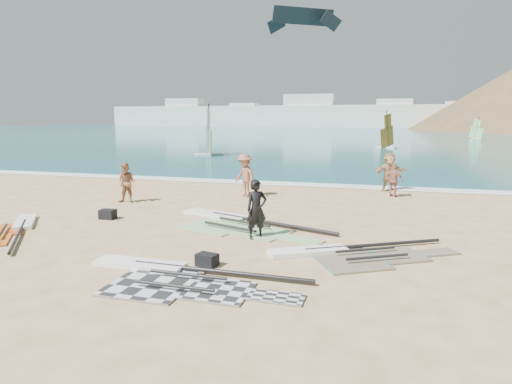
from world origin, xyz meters
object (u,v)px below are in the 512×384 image
(rig_orange, at_px, (349,254))
(beachgoer_back, at_px, (394,180))
(rig_grey, at_px, (171,276))
(person_wetsuit, at_px, (257,209))
(gear_bag_far, at_px, (207,260))
(beachgoer_right, at_px, (389,172))
(rig_green, at_px, (234,223))
(gear_bag_near, at_px, (108,214))
(beachgoer_left, at_px, (127,183))
(rig_red, at_px, (7,230))
(beachgoer_mid, at_px, (245,175))

(rig_orange, bearing_deg, beachgoer_back, 51.97)
(rig_grey, xyz_separation_m, person_wetsuit, (1.01, 3.69, 0.85))
(gear_bag_far, bearing_deg, beachgoer_right, 69.94)
(rig_green, bearing_deg, rig_orange, -11.59)
(gear_bag_near, relative_size, beachgoer_right, 0.28)
(rig_orange, relative_size, beachgoer_left, 2.92)
(rig_green, bearing_deg, rig_red, -137.01)
(rig_green, bearing_deg, gear_bag_far, -61.12)
(rig_grey, xyz_separation_m, gear_bag_near, (-4.87, 4.67, 0.12))
(person_wetsuit, distance_m, beachgoer_mid, 7.02)
(rig_green, height_order, rig_orange, rig_green)
(rig_green, distance_m, rig_red, 7.32)
(rig_orange, bearing_deg, person_wetsuit, 132.32)
(gear_bag_far, bearing_deg, person_wetsuit, 78.93)
(rig_red, distance_m, beachgoer_right, 16.52)
(gear_bag_near, xyz_separation_m, beachgoer_back, (10.12, 7.34, 0.60))
(gear_bag_far, bearing_deg, gear_bag_near, 145.60)
(rig_green, height_order, beachgoer_mid, beachgoer_mid)
(gear_bag_near, distance_m, beachgoer_right, 13.36)
(rig_red, height_order, beachgoer_right, beachgoer_right)
(rig_green, height_order, beachgoer_right, beachgoer_right)
(rig_grey, relative_size, rig_red, 1.19)
(person_wetsuit, bearing_deg, beachgoer_mid, 70.91)
(beachgoer_right, bearing_deg, beachgoer_mid, 176.40)
(gear_bag_near, bearing_deg, rig_grey, -43.77)
(person_wetsuit, relative_size, beachgoer_left, 1.04)
(rig_grey, bearing_deg, beachgoer_left, 128.59)
(rig_red, bearing_deg, rig_green, 75.37)
(rig_red, xyz_separation_m, beachgoer_mid, (5.53, 8.04, 0.95))
(beachgoer_back, height_order, beachgoer_right, beachgoer_right)
(gear_bag_far, height_order, beachgoer_mid, beachgoer_mid)
(gear_bag_far, bearing_deg, rig_red, 170.48)
(beachgoer_mid, bearing_deg, rig_grey, -44.58)
(rig_green, bearing_deg, beachgoer_mid, 122.34)
(gear_bag_near, relative_size, beachgoer_mid, 0.27)
(rig_green, distance_m, beachgoer_left, 6.14)
(rig_orange, xyz_separation_m, gear_bag_far, (-3.35, -1.75, 0.10))
(beachgoer_back, relative_size, beachgoer_right, 0.80)
(rig_red, bearing_deg, beachgoer_mid, 107.21)
(rig_green, xyz_separation_m, person_wetsuit, (1.23, -1.49, 0.85))
(rig_red, xyz_separation_m, gear_bag_near, (2.05, 2.42, 0.12))
(person_wetsuit, height_order, beachgoer_back, person_wetsuit)
(beachgoer_left, relative_size, beachgoer_back, 1.12)
(person_wetsuit, bearing_deg, beachgoer_back, 23.87)
(rig_orange, bearing_deg, rig_green, 119.71)
(rig_red, bearing_deg, rig_orange, 54.40)
(rig_green, bearing_deg, beachgoer_left, 176.93)
(beachgoer_right, bearing_deg, gear_bag_far, -140.57)
(rig_orange, distance_m, gear_bag_far, 3.78)
(rig_red, height_order, beachgoer_mid, beachgoer_mid)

